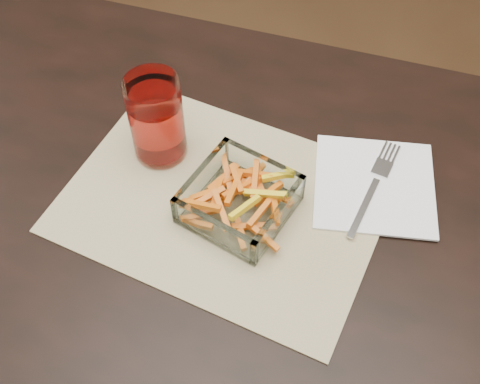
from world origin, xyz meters
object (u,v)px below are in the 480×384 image
(glass_bowl, at_px, (239,201))
(fork, at_px, (374,185))
(tumbler, at_px, (157,121))
(dining_table, at_px, (266,282))

(glass_bowl, relative_size, fork, 0.87)
(fork, bearing_deg, tumbler, -165.83)
(dining_table, xyz_separation_m, fork, (0.12, 0.15, 0.10))
(tumbler, bearing_deg, dining_table, -30.83)
(glass_bowl, height_order, fork, glass_bowl)
(glass_bowl, bearing_deg, tumbler, 154.54)
(dining_table, height_order, glass_bowl, glass_bowl)
(glass_bowl, distance_m, fork, 0.21)
(fork, bearing_deg, dining_table, -118.71)
(dining_table, bearing_deg, glass_bowl, 137.96)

